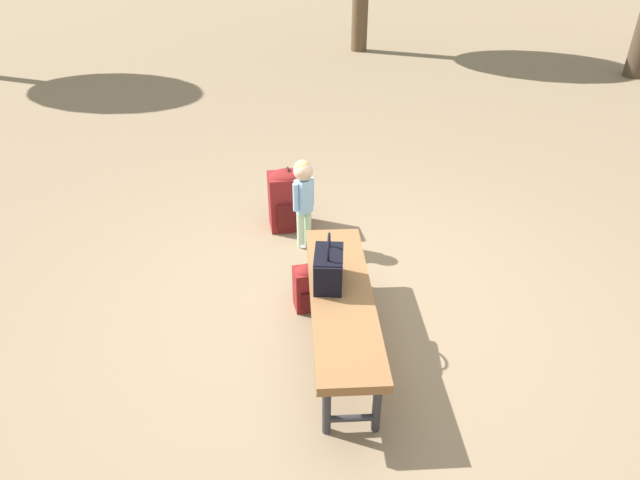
{
  "coord_description": "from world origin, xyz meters",
  "views": [
    {
      "loc": [
        -3.17,
        0.76,
        2.57
      ],
      "look_at": [
        0.21,
        0.11,
        0.45
      ],
      "focal_mm": 30.75,
      "sensor_mm": 36.0,
      "label": 1
    }
  ],
  "objects": [
    {
      "name": "backpack_small",
      "position": [
        0.01,
        0.22,
        0.19
      ],
      "size": [
        0.21,
        0.23,
        0.38
      ],
      "color": "maroon",
      "rests_on": "ground"
    },
    {
      "name": "handbag",
      "position": [
        -0.32,
        0.16,
        0.58
      ],
      "size": [
        0.35,
        0.25,
        0.37
      ],
      "color": "black",
      "rests_on": "park_bench"
    },
    {
      "name": "child_standing",
      "position": [
        0.87,
        0.12,
        0.53
      ],
      "size": [
        0.17,
        0.19,
        0.8
      ],
      "color": "#B2D8B2",
      "rests_on": "ground"
    },
    {
      "name": "ground_plane",
      "position": [
        0.0,
        0.0,
        0.0
      ],
      "size": [
        40.0,
        40.0,
        0.0
      ],
      "primitive_type": "plane",
      "color": "#7F6B51",
      "rests_on": "ground"
    },
    {
      "name": "backpack_large",
      "position": [
        1.22,
        0.2,
        0.3
      ],
      "size": [
        0.32,
        0.36,
        0.6
      ],
      "color": "maroon",
      "rests_on": "ground"
    },
    {
      "name": "park_bench",
      "position": [
        -0.45,
        0.1,
        0.39
      ],
      "size": [
        1.64,
        0.61,
        0.45
      ],
      "color": "brown",
      "rests_on": "ground"
    }
  ]
}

